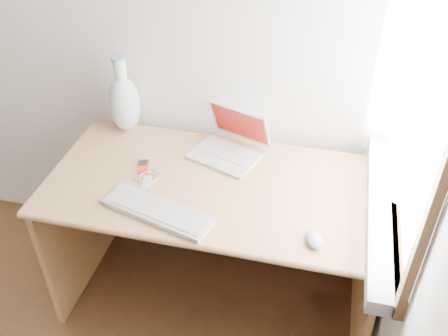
% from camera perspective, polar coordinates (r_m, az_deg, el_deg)
% --- Properties ---
extents(window, '(0.11, 0.99, 1.10)m').
position_cam_1_polar(window, '(1.70, 21.44, 8.07)').
color(window, white).
rests_on(window, right_wall).
extents(desk, '(1.39, 0.70, 0.73)m').
position_cam_1_polar(desk, '(2.26, -0.51, -4.58)').
color(desk, tan).
rests_on(desk, floor).
extents(laptop, '(0.34, 0.33, 0.20)m').
position_cam_1_polar(laptop, '(2.21, 0.23, 2.75)').
color(laptop, silver).
rests_on(laptop, desk).
extents(external_keyboard, '(0.46, 0.25, 0.02)m').
position_cam_1_polar(external_keyboard, '(1.94, -7.58, -4.87)').
color(external_keyboard, silver).
rests_on(external_keyboard, desk).
extents(mouse, '(0.09, 0.11, 0.03)m').
position_cam_1_polar(mouse, '(1.83, 10.30, -8.07)').
color(mouse, silver).
rests_on(mouse, desk).
extents(ipod, '(0.07, 0.11, 0.01)m').
position_cam_1_polar(ipod, '(2.17, -9.23, 0.16)').
color(ipod, '#AA1D0B').
rests_on(ipod, desk).
extents(cable_coil, '(0.11, 0.11, 0.01)m').
position_cam_1_polar(cable_coil, '(2.12, -8.78, -0.95)').
color(cable_coil, silver).
rests_on(cable_coil, desk).
extents(remote, '(0.05, 0.09, 0.01)m').
position_cam_1_polar(remote, '(2.08, -8.80, -1.73)').
color(remote, silver).
rests_on(remote, desk).
extents(vase, '(0.15, 0.15, 0.37)m').
position_cam_1_polar(vase, '(2.36, -11.35, 7.47)').
color(vase, white).
rests_on(vase, desk).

